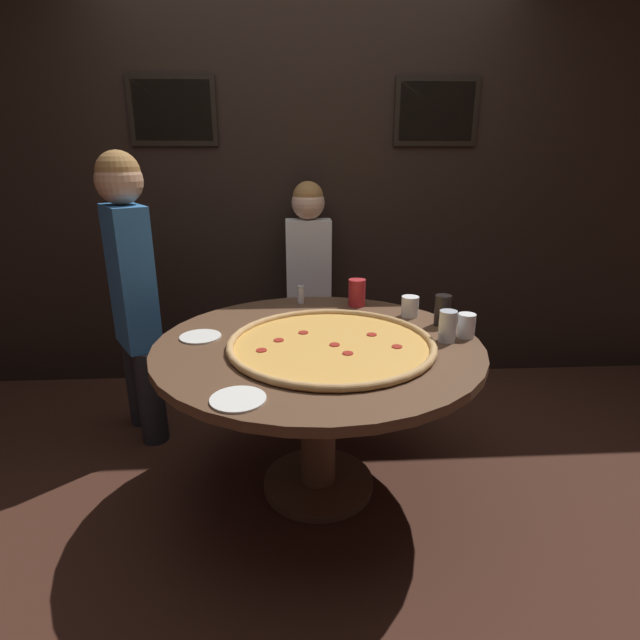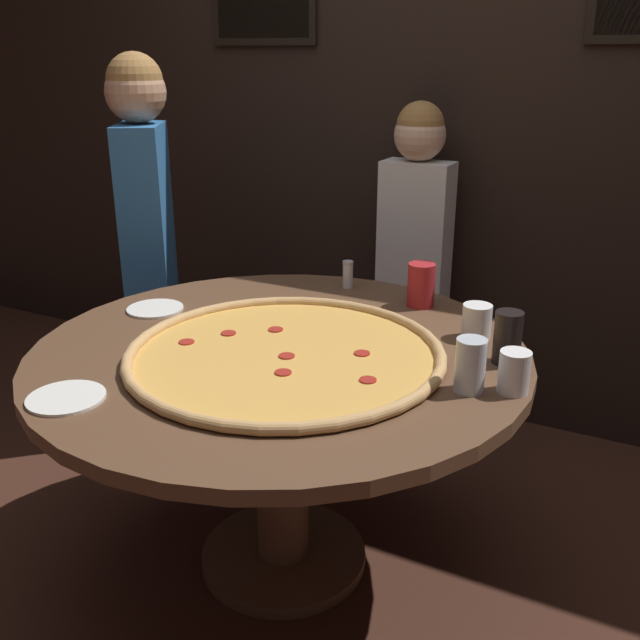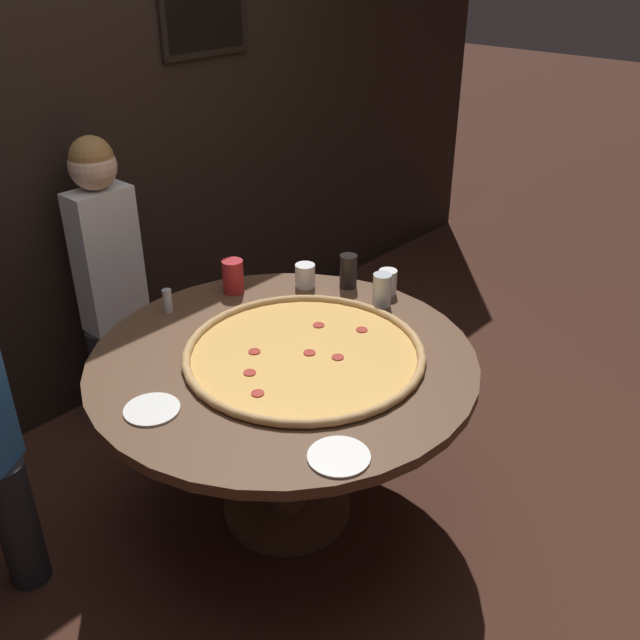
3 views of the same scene
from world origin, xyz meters
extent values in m
plane|color=#422319|center=(0.00, 0.00, 0.00)|extent=(24.00, 24.00, 0.00)
cube|color=black|center=(0.00, 1.30, 1.30)|extent=(6.40, 0.06, 2.60)
cylinder|color=brown|center=(0.00, 0.00, 0.72)|extent=(1.41, 1.41, 0.04)
cylinder|color=brown|center=(0.00, 0.00, 0.35)|extent=(0.16, 0.16, 0.70)
cylinder|color=brown|center=(0.00, 0.00, 0.02)|extent=(0.52, 0.52, 0.04)
cylinder|color=#E5A84C|center=(0.05, -0.06, 0.75)|extent=(0.84, 0.84, 0.01)
torus|color=tan|center=(0.05, -0.06, 0.76)|extent=(0.88, 0.88, 0.03)
cylinder|color=#A8281E|center=(0.06, -0.07, 0.75)|extent=(0.04, 0.04, 0.00)
cylinder|color=#A8281E|center=(-0.06, 0.08, 0.75)|extent=(0.04, 0.04, 0.00)
cylinder|color=#A8281E|center=(0.11, -0.17, 0.75)|extent=(0.04, 0.04, 0.00)
cylinder|color=#A8281E|center=(0.24, 0.04, 0.75)|extent=(0.04, 0.04, 0.00)
cylinder|color=#A8281E|center=(-0.24, -0.12, 0.75)|extent=(0.04, 0.04, 0.00)
cylinder|color=#A8281E|center=(0.32, -0.11, 0.75)|extent=(0.04, 0.04, 0.00)
cylinder|color=#A8281E|center=(-0.17, -0.01, 0.75)|extent=(0.04, 0.04, 0.00)
cylinder|color=black|center=(0.60, 0.19, 0.81)|extent=(0.07, 0.07, 0.15)
cylinder|color=#B22328|center=(0.23, 0.52, 0.81)|extent=(0.09, 0.09, 0.14)
cylinder|color=white|center=(0.65, 0.02, 0.79)|extent=(0.08, 0.08, 0.11)
cylinder|color=white|center=(0.47, 0.33, 0.79)|extent=(0.09, 0.09, 0.10)
cylinder|color=silver|center=(0.56, -0.02, 0.81)|extent=(0.08, 0.08, 0.14)
cylinder|color=white|center=(-0.52, 0.08, 0.74)|extent=(0.18, 0.18, 0.01)
cylinder|color=white|center=(-0.29, -0.52, 0.74)|extent=(0.19, 0.19, 0.01)
cylinder|color=silver|center=(-0.06, 0.58, 0.78)|extent=(0.04, 0.04, 0.08)
cylinder|color=#B7B7BC|center=(-0.06, 0.58, 0.83)|extent=(0.04, 0.04, 0.01)
cylinder|color=#232328|center=(0.11, 1.10, 0.23)|extent=(0.12, 0.12, 0.47)
cylinder|color=#232328|center=(-0.11, 1.10, 0.23)|extent=(0.12, 0.12, 0.47)
cube|color=white|center=(0.00, 1.10, 0.79)|extent=(0.28, 0.15, 0.65)
sphere|color=beige|center=(0.00, 1.10, 1.22)|extent=(0.20, 0.20, 0.20)
sphere|color=#9E703D|center=(0.00, 1.10, 1.26)|extent=(0.19, 0.19, 0.19)
cylinder|color=#232328|center=(-0.88, 0.46, 0.26)|extent=(0.19, 0.19, 0.53)
cylinder|color=#232328|center=(-1.00, 0.67, 0.26)|extent=(0.19, 0.19, 0.53)
cube|color=#3370B2|center=(-0.94, 0.56, 0.90)|extent=(0.31, 0.36, 0.74)
sphere|color=tan|center=(-0.94, 0.56, 1.38)|extent=(0.23, 0.23, 0.23)
sphere|color=#9E703D|center=(-0.94, 0.56, 1.42)|extent=(0.21, 0.21, 0.21)
camera|label=1|loc=(-0.11, -2.00, 1.52)|focal=28.00mm
camera|label=2|loc=(0.96, -1.60, 1.53)|focal=40.00mm
camera|label=3|loc=(-1.55, -1.56, 2.10)|focal=40.00mm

